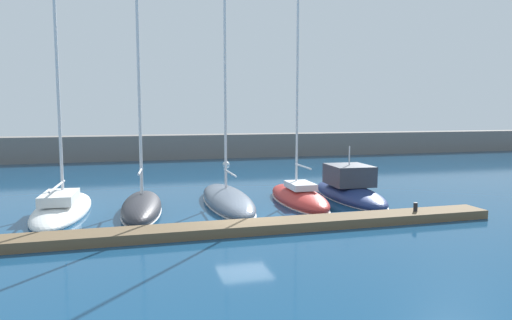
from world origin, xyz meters
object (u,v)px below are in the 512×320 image
at_px(mooring_buoy_white, 226,165).
at_px(sailboat_white_nearest, 62,207).
at_px(sailboat_slate_third, 227,199).
at_px(dock_bollard, 415,207).
at_px(sailboat_charcoal_second, 142,206).
at_px(sailboat_red_fourth, 299,196).
at_px(motorboat_navy_fifth, 349,190).

bearing_deg(mooring_buoy_white, sailboat_white_nearest, -123.74).
bearing_deg(sailboat_slate_third, dock_bollard, -126.58).
height_order(sailboat_slate_third, mooring_buoy_white, sailboat_slate_third).
distance_m(sailboat_charcoal_second, sailboat_red_fourth, 8.94).
height_order(sailboat_charcoal_second, dock_bollard, sailboat_charcoal_second).
relative_size(sailboat_red_fourth, mooring_buoy_white, 23.58).
relative_size(sailboat_charcoal_second, sailboat_slate_third, 0.90).
height_order(sailboat_slate_third, motorboat_navy_fifth, sailboat_slate_third).
relative_size(sailboat_slate_third, mooring_buoy_white, 20.62).
distance_m(sailboat_white_nearest, sailboat_slate_third, 8.81).
bearing_deg(dock_bollard, sailboat_red_fourth, 125.47).
xyz_separation_m(motorboat_navy_fifth, mooring_buoy_white, (-3.72, 19.35, -0.49)).
xyz_separation_m(motorboat_navy_fifth, dock_bollard, (0.49, -6.12, 0.15)).
height_order(motorboat_navy_fifth, dock_bollard, motorboat_navy_fifth).
height_order(sailboat_white_nearest, mooring_buoy_white, sailboat_white_nearest).
height_order(sailboat_slate_third, dock_bollard, sailboat_slate_third).
distance_m(sailboat_charcoal_second, sailboat_slate_third, 4.81).
distance_m(sailboat_white_nearest, mooring_buoy_white, 22.97).
bearing_deg(sailboat_slate_third, motorboat_navy_fifth, -89.51).
height_order(sailboat_white_nearest, sailboat_red_fourth, sailboat_red_fourth).
xyz_separation_m(sailboat_red_fourth, motorboat_navy_fifth, (3.50, 0.53, 0.11)).
distance_m(sailboat_slate_third, mooring_buoy_white, 19.82).
xyz_separation_m(sailboat_slate_third, motorboat_navy_fifth, (7.67, 0.06, 0.17)).
distance_m(sailboat_white_nearest, sailboat_charcoal_second, 4.15).
xyz_separation_m(sailboat_charcoal_second, sailboat_slate_third, (4.77, 0.63, -0.00)).
bearing_deg(motorboat_navy_fifth, dock_bollard, -172.56).
bearing_deg(sailboat_charcoal_second, sailboat_slate_third, -77.62).
bearing_deg(sailboat_red_fourth, dock_bollard, -143.08).
bearing_deg(sailboat_white_nearest, sailboat_red_fourth, -90.80).
bearing_deg(motorboat_navy_fifth, mooring_buoy_white, 13.74).
bearing_deg(sailboat_red_fourth, motorboat_navy_fifth, -79.94).
distance_m(sailboat_charcoal_second, mooring_buoy_white, 21.86).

